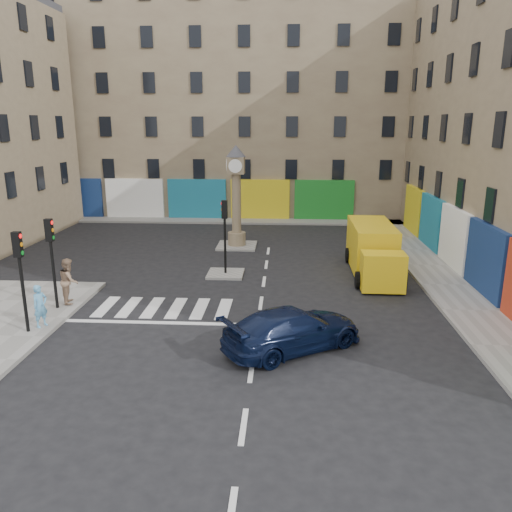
# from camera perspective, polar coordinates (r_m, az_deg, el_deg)

# --- Properties ---
(ground) EXTENTS (120.00, 120.00, 0.00)m
(ground) POSITION_cam_1_polar(r_m,az_deg,el_deg) (17.79, -0.08, -9.91)
(ground) COLOR black
(ground) RESTS_ON ground
(sidewalk_right) EXTENTS (2.60, 30.00, 0.15)m
(sidewalk_right) POSITION_cam_1_polar(r_m,az_deg,el_deg) (28.22, 19.14, -1.09)
(sidewalk_right) COLOR gray
(sidewalk_right) RESTS_ON ground
(sidewalk_far) EXTENTS (32.00, 2.40, 0.15)m
(sidewalk_far) POSITION_cam_1_polar(r_m,az_deg,el_deg) (39.33, -3.96, 4.09)
(sidewalk_far) COLOR gray
(sidewalk_far) RESTS_ON ground
(island_near) EXTENTS (1.80, 1.80, 0.12)m
(island_near) POSITION_cam_1_polar(r_m,az_deg,el_deg) (25.40, -3.50, -2.04)
(island_near) COLOR gray
(island_near) RESTS_ON ground
(island_far) EXTENTS (2.40, 2.40, 0.12)m
(island_far) POSITION_cam_1_polar(r_m,az_deg,el_deg) (31.15, -2.20, 1.18)
(island_far) COLOR gray
(island_far) RESTS_ON ground
(building_far) EXTENTS (32.00, 10.00, 17.00)m
(building_far) POSITION_cam_1_polar(r_m,az_deg,el_deg) (44.40, -3.19, 16.28)
(building_far) COLOR #8B7B5D
(building_far) RESTS_ON ground
(traffic_light_left_near) EXTENTS (0.28, 0.22, 3.70)m
(traffic_light_left_near) POSITION_cam_1_polar(r_m,az_deg,el_deg) (19.38, -25.36, -1.04)
(traffic_light_left_near) COLOR black
(traffic_light_left_near) RESTS_ON sidewalk_left
(traffic_light_left_far) EXTENTS (0.28, 0.22, 3.70)m
(traffic_light_left_far) POSITION_cam_1_polar(r_m,az_deg,el_deg) (21.44, -22.37, 0.72)
(traffic_light_left_far) COLOR black
(traffic_light_left_far) RESTS_ON sidewalk_left
(traffic_light_island) EXTENTS (0.28, 0.22, 3.70)m
(traffic_light_island) POSITION_cam_1_polar(r_m,az_deg,el_deg) (24.78, -3.59, 3.56)
(traffic_light_island) COLOR black
(traffic_light_island) RESTS_ON island_near
(clock_pillar) EXTENTS (1.20, 1.20, 6.10)m
(clock_pillar) POSITION_cam_1_polar(r_m,az_deg,el_deg) (30.50, -2.27, 7.56)
(clock_pillar) COLOR #89775A
(clock_pillar) RESTS_ON island_far
(navy_sedan) EXTENTS (5.27, 4.47, 1.45)m
(navy_sedan) POSITION_cam_1_polar(r_m,az_deg,el_deg) (17.11, 4.24, -8.34)
(navy_sedan) COLOR black
(navy_sedan) RESTS_ON ground
(yellow_van) EXTENTS (2.37, 6.75, 2.45)m
(yellow_van) POSITION_cam_1_polar(r_m,az_deg,el_deg) (26.09, 13.23, 0.67)
(yellow_van) COLOR yellow
(yellow_van) RESTS_ON ground
(pedestrian_blue) EXTENTS (0.61, 0.70, 1.61)m
(pedestrian_blue) POSITION_cam_1_polar(r_m,az_deg,el_deg) (20.12, -23.44, -5.25)
(pedestrian_blue) COLOR #60ADDC
(pedestrian_blue) RESTS_ON sidewalk_left
(pedestrian_tan) EXTENTS (1.00, 1.12, 1.91)m
(pedestrian_tan) POSITION_cam_1_polar(r_m,az_deg,el_deg) (22.27, -20.58, -2.65)
(pedestrian_tan) COLOR #98775D
(pedestrian_tan) RESTS_ON sidewalk_left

